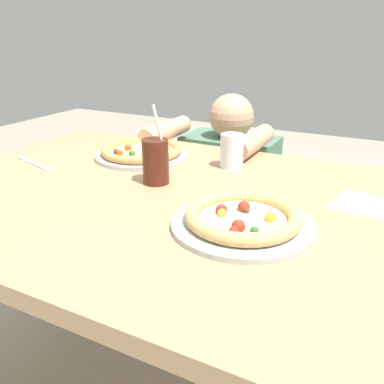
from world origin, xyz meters
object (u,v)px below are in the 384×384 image
Objects in this scene: pizza_far at (142,152)px; drink_cup_colored at (156,161)px; water_cup_clear at (232,150)px; fork at (36,164)px; pizza_near at (243,219)px; diner_seated at (227,209)px.

pizza_far is 0.26m from drink_cup_colored.
fork is at bearing -154.63° from water_cup_clear.
pizza_far is at bearing 145.25° from pizza_near.
pizza_far is 0.31m from water_cup_clear.
drink_cup_colored reaches higher than diner_seated.
water_cup_clear reaches higher than pizza_far.
pizza_far is 0.34× the size of diner_seated.
pizza_far is at bearing -106.32° from diner_seated.
diner_seated is (-0.04, 0.64, -0.40)m from drink_cup_colored.
drink_cup_colored is 2.08× the size of water_cup_clear.
pizza_near is 1.43× the size of drink_cup_colored.
drink_cup_colored is 0.26m from water_cup_clear.
diner_seated is at bearing 93.68° from drink_cup_colored.
pizza_far is at bearing -173.11° from water_cup_clear.
pizza_far is 0.59m from diner_seated.
drink_cup_colored is 1.08× the size of fork.
drink_cup_colored is 0.42m from fork.
pizza_far is (-0.48, 0.33, -0.00)m from pizza_near.
fork is (-0.73, 0.11, -0.02)m from pizza_near.
pizza_near and pizza_far have the same top height.
water_cup_clear is 0.61m from fork.
drink_cup_colored reaches higher than water_cup_clear.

